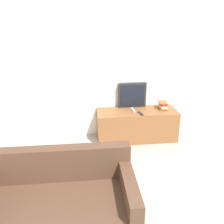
{
  "coord_description": "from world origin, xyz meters",
  "views": [
    {
      "loc": [
        -0.45,
        -1.7,
        2.38
      ],
      "look_at": [
        0.05,
        2.31,
        0.74
      ],
      "focal_mm": 42.0,
      "sensor_mm": 36.0,
      "label": 1
    }
  ],
  "objects_px": {
    "tv_stand": "(137,125)",
    "couch": "(60,208)",
    "television": "(132,95)",
    "remote_on_stand": "(133,110)",
    "book_stack": "(163,105)",
    "remote_secondary": "(141,113)"
  },
  "relations": [
    {
      "from": "couch",
      "to": "book_stack",
      "type": "relative_size",
      "value": 7.61
    },
    {
      "from": "remote_on_stand",
      "to": "remote_secondary",
      "type": "distance_m",
      "value": 0.22
    },
    {
      "from": "couch",
      "to": "remote_on_stand",
      "type": "xyz_separation_m",
      "value": [
        1.24,
        2.09,
        0.29
      ]
    },
    {
      "from": "book_stack",
      "to": "remote_on_stand",
      "type": "bearing_deg",
      "value": 179.86
    },
    {
      "from": "television",
      "to": "remote_on_stand",
      "type": "distance_m",
      "value": 0.3
    },
    {
      "from": "book_stack",
      "to": "remote_on_stand",
      "type": "relative_size",
      "value": 1.1
    },
    {
      "from": "tv_stand",
      "to": "couch",
      "type": "height_order",
      "value": "couch"
    },
    {
      "from": "tv_stand",
      "to": "remote_secondary",
      "type": "relative_size",
      "value": 8.46
    },
    {
      "from": "tv_stand",
      "to": "television",
      "type": "xyz_separation_m",
      "value": [
        -0.06,
        0.22,
        0.52
      ]
    },
    {
      "from": "television",
      "to": "remote_on_stand",
      "type": "relative_size",
      "value": 2.62
    },
    {
      "from": "book_stack",
      "to": "remote_secondary",
      "type": "relative_size",
      "value": 1.26
    },
    {
      "from": "tv_stand",
      "to": "remote_secondary",
      "type": "xyz_separation_m",
      "value": [
        0.03,
        -0.16,
        0.3
      ]
    },
    {
      "from": "television",
      "to": "remote_secondary",
      "type": "height_order",
      "value": "television"
    },
    {
      "from": "television",
      "to": "remote_on_stand",
      "type": "height_order",
      "value": "television"
    },
    {
      "from": "tv_stand",
      "to": "television",
      "type": "relative_size",
      "value": 2.83
    },
    {
      "from": "couch",
      "to": "remote_secondary",
      "type": "bearing_deg",
      "value": 55.65
    },
    {
      "from": "couch",
      "to": "book_stack",
      "type": "distance_m",
      "value": 2.79
    },
    {
      "from": "tv_stand",
      "to": "couch",
      "type": "relative_size",
      "value": 0.88
    },
    {
      "from": "tv_stand",
      "to": "remote_on_stand",
      "type": "relative_size",
      "value": 7.41
    },
    {
      "from": "television",
      "to": "remote_secondary",
      "type": "bearing_deg",
      "value": -77.07
    },
    {
      "from": "book_stack",
      "to": "tv_stand",
      "type": "bearing_deg",
      "value": -176.37
    },
    {
      "from": "tv_stand",
      "to": "book_stack",
      "type": "xyz_separation_m",
      "value": [
        0.49,
        0.03,
        0.36
      ]
    }
  ]
}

